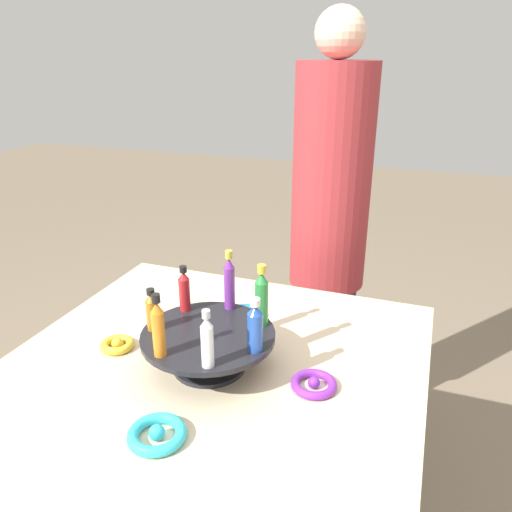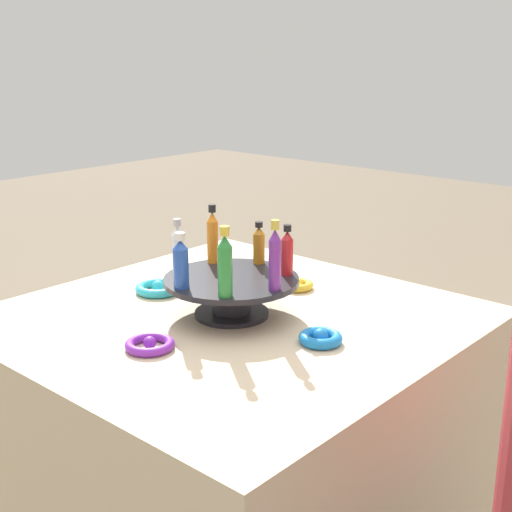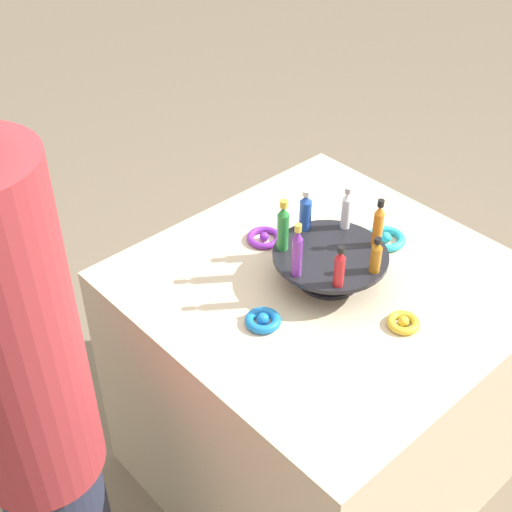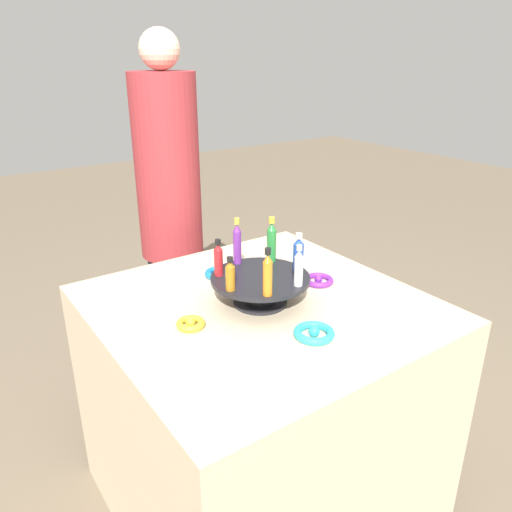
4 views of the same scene
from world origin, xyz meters
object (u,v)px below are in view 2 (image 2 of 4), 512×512
at_px(bottle_red, 287,252).
at_px(bottle_blue, 181,263).
at_px(bottle_orange, 213,236).
at_px(ribbon_bow_blue, 321,338).
at_px(bottle_green, 225,265).
at_px(bottle_clear, 178,248).
at_px(ribbon_bow_purple, 150,344).
at_px(bottle_amber, 259,244).
at_px(ribbon_bow_teal, 158,288).
at_px(bottle_purple, 274,258).
at_px(ribbon_bow_gold, 297,285).
at_px(display_stand, 231,290).

bearing_deg(bottle_red, bottle_blue, -26.22).
bearing_deg(bottle_orange, bottle_blue, 25.20).
bearing_deg(ribbon_bow_blue, bottle_green, -57.73).
relative_size(bottle_clear, ribbon_bow_purple, 1.25).
xyz_separation_m(bottle_amber, ribbon_bow_teal, (0.13, -0.21, -0.12)).
height_order(bottle_purple, bottle_red, bottle_purple).
distance_m(bottle_amber, ribbon_bow_gold, 0.17).
xyz_separation_m(display_stand, bottle_green, (0.10, 0.08, 0.09)).
relative_size(bottle_red, bottle_amber, 1.15).
bearing_deg(bottle_amber, bottle_clear, -26.22).
bearing_deg(ribbon_bow_blue, bottle_clear, -80.53).
bearing_deg(bottle_orange, bottle_red, 102.35).
distance_m(display_stand, bottle_green, 0.16).
distance_m(bottle_blue, ribbon_bow_teal, 0.27).
xyz_separation_m(bottle_green, bottle_red, (-0.19, 0.00, -0.01)).
height_order(display_stand, bottle_blue, bottle_blue).
xyz_separation_m(ribbon_bow_blue, ribbon_bow_gold, (-0.23, -0.25, -0.00)).
relative_size(bottle_green, ribbon_bow_purple, 1.48).
bearing_deg(display_stand, ribbon_bow_purple, 1.43).
xyz_separation_m(display_stand, ribbon_bow_purple, (0.24, 0.01, -0.05)).
bearing_deg(ribbon_bow_teal, ribbon_bow_purple, 46.43).
relative_size(bottle_red, ribbon_bow_blue, 1.28).
xyz_separation_m(bottle_amber, ribbon_bow_purple, (0.36, 0.03, -0.12)).
height_order(bottle_purple, bottle_orange, bottle_purple).
height_order(display_stand, ribbon_bow_blue, display_stand).
xyz_separation_m(bottle_green, ribbon_bow_blue, (-0.10, 0.16, -0.14)).
bearing_deg(bottle_red, bottle_amber, -103.37).
bearing_deg(display_stand, ribbon_bow_blue, 91.43).
distance_m(bottle_blue, ribbon_bow_gold, 0.38).
bearing_deg(bottle_green, bottle_clear, -103.37).
bearing_deg(bottle_purple, bottle_clear, -77.65).
height_order(ribbon_bow_purple, ribbon_bow_blue, ribbon_bow_blue).
distance_m(bottle_red, ribbon_bow_blue, 0.23).
relative_size(bottle_green, bottle_purple, 0.98).
xyz_separation_m(bottle_purple, bottle_red, (-0.10, -0.05, -0.02)).
height_order(bottle_purple, bottle_clear, bottle_purple).
height_order(bottle_amber, ribbon_bow_blue, bottle_amber).
bearing_deg(bottle_amber, bottle_purple, 50.92).
relative_size(bottle_green, bottle_blue, 1.23).
relative_size(bottle_orange, ribbon_bow_teal, 1.25).
distance_m(bottle_clear, ribbon_bow_teal, 0.19).
xyz_separation_m(bottle_orange, ribbon_bow_gold, (-0.18, 0.10, -0.14)).
relative_size(bottle_green, bottle_amber, 1.47).
relative_size(ribbon_bow_teal, ribbon_bow_purple, 1.12).
bearing_deg(display_stand, ribbon_bow_gold, -178.57).
bearing_deg(ribbon_bow_gold, bottle_amber, -9.74).
xyz_separation_m(ribbon_bow_teal, ribbon_bow_gold, (-0.25, 0.23, -0.00)).
xyz_separation_m(ribbon_bow_teal, ribbon_bow_purple, (0.23, 0.25, -0.00)).
bearing_deg(bottle_clear, bottle_purple, 102.35).
relative_size(bottle_green, ribbon_bow_gold, 1.82).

